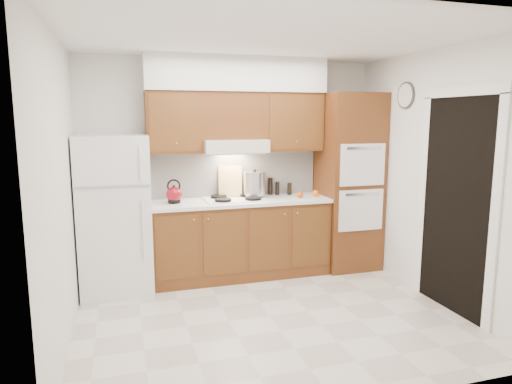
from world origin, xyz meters
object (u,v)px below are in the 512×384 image
stock_pot (255,184)px  fridge (115,214)px  oven_cabinet (349,182)px  kettle (174,195)px

stock_pot → fridge: bearing=-174.8°
oven_cabinet → stock_pot: 1.21m
fridge → stock_pot: 1.66m
kettle → oven_cabinet: bearing=-8.7°
kettle → stock_pot: size_ratio=0.64×
oven_cabinet → stock_pot: bearing=174.6°
oven_cabinet → fridge: bearing=-179.3°
kettle → stock_pot: 0.99m
kettle → fridge: bearing=175.8°
fridge → kettle: 0.68m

